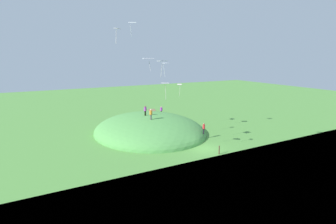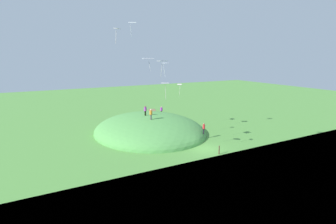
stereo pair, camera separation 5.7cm
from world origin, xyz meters
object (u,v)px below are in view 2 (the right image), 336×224
Objects in this scene: kite_6 at (166,64)px; kite_7 at (117,30)px; mooring_post at (219,150)px; person_near_shore at (145,109)px; person_with_child at (204,127)px; person_watching_kites at (161,109)px; kite_4 at (148,59)px; kite_0 at (162,62)px; person_walking_path at (151,113)px; kite_5 at (132,23)px; kite_8 at (180,86)px; kite_1 at (165,84)px.

kite_7 is (-12.09, 11.85, 3.75)m from kite_6.
person_near_shore is at bearing 18.16° from mooring_post.
person_with_child is 14.46m from person_watching_kites.
person_with_child is 11.99m from kite_6.
person_watching_kites is at bearing -29.52° from kite_4.
person_near_shore is 0.79× the size of kite_0.
person_walking_path is 12.43m from mooring_post.
kite_0 is (-1.85, 8.06, 9.96)m from person_with_child.
kite_5 is (-11.02, 9.95, 14.86)m from person_watching_kites.
mooring_post is (-9.70, -7.88, -16.36)m from kite_5.
mooring_post is (-6.26, 2.05, -1.34)m from person_with_child.
kite_8 is (7.57, -11.80, -6.89)m from kite_7.
kite_7 is at bearing 33.81° from kite_4.
kite_1 is 7.96m from kite_8.
kite_5 reaches higher than person_with_child.
kite_0 is (-16.30, 8.08, 9.81)m from person_watching_kites.
kite_8 is (-2.56, -3.62, 4.33)m from person_walking_path.
person_walking_path is 0.90× the size of kite_5.
kite_4 is at bearing -38.15° from person_watching_kites.
kite_5 is (3.43, 9.93, 15.02)m from person_with_child.
kite_1 is at bearing 173.38° from person_with_child.
kite_1 is at bearing -168.47° from kite_5.
kite_0 is 8.31m from kite_7.
kite_5 reaches higher than kite_7.
kite_0 is (-6.63, 1.36, 8.00)m from person_walking_path.
person_watching_kites is 1.33× the size of kite_4.
kite_7 is (-12.73, 8.35, 11.13)m from person_near_shore.
person_walking_path is at bearing -43.44° from person_watching_kites.
person_with_child is 6.72m from mooring_post.
person_near_shore is 18.86m from kite_7.
person_watching_kites is at bearing -131.62° from person_near_shore.
kite_5 is (-3.95, 3.40, 12.97)m from person_near_shore.
person_near_shore is 0.89× the size of kite_8.
kite_5 is 11.16m from kite_8.
kite_5 is (5.28, 1.87, 5.06)m from kite_0.
person_watching_kites is 14.03m from kite_8.
person_watching_kites is 0.77× the size of kite_1.
kite_0 is at bearing -35.00° from person_watching_kites.
person_walking_path is at bearing 87.37° from person_near_shore.
kite_1 is at bearing 80.86° from person_near_shore.
kite_1 is 10.46m from kite_5.
kite_8 reaches higher than person_walking_path.
kite_4 is (-6.48, 4.82, 0.41)m from kite_0.
kite_0 is 13.54m from mooring_post.
kite_1 is at bearing 66.89° from mooring_post.
kite_7 is at bearing 122.67° from kite_8.
kite_1 is (-3.51, 8.51, 7.33)m from person_with_child.
mooring_post is at bearing -175.72° from kite_6.
kite_0 is 1.13× the size of kite_8.
person_with_child is at bearing -125.86° from kite_8.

